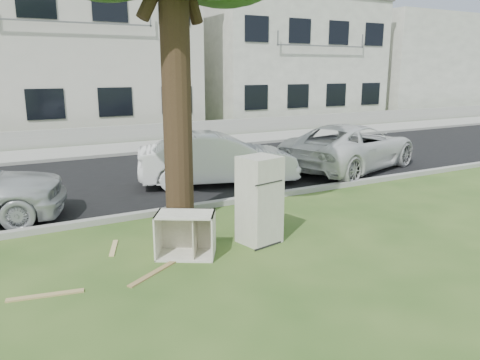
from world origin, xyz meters
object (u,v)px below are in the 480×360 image
fridge (259,200)px  car_right (351,147)px  cabinet (186,235)px  car_center (218,159)px

fridge → car_right: fridge is taller
fridge → cabinet: (-1.35, 0.02, -0.40)m
fridge → car_center: size_ratio=0.37×
fridge → car_center: fridge is taller
car_center → car_right: size_ratio=0.83×
fridge → car_right: bearing=23.2°
fridge → car_center: (1.23, 4.13, -0.08)m
car_right → cabinet: bearing=101.3°
cabinet → car_right: car_right is taller
fridge → car_right: size_ratio=0.31×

